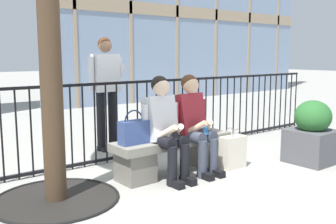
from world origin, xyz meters
TOP-DOWN VIEW (x-y plane):
  - ground_plane at (0.00, 0.00)m, footprint 60.00×60.00m
  - stone_bench at (0.00, 0.00)m, footprint 1.60×0.44m
  - seated_person_with_phone at (-0.23, -0.13)m, footprint 0.52×0.66m
  - seated_person_companion at (0.23, -0.13)m, footprint 0.52×0.66m
  - handbag_on_bench at (-0.58, -0.01)m, footprint 0.34×0.16m
  - shopping_bag at (0.73, -0.32)m, footprint 0.35×0.17m
  - bystander_at_railing at (-0.04, 1.55)m, footprint 0.55×0.27m
  - plaza_railing at (-0.00, 0.90)m, footprint 7.89×0.04m
  - planter at (1.76, -0.81)m, footprint 0.57×0.57m

SIDE VIEW (x-z plane):
  - ground_plane at x=0.00m, z-range 0.00..0.00m
  - shopping_bag at x=0.73m, z-range -0.05..0.48m
  - stone_bench at x=0.00m, z-range 0.05..0.50m
  - planter at x=1.76m, z-range -0.03..0.82m
  - plaza_railing at x=0.00m, z-range 0.01..1.10m
  - handbag_on_bench at x=-0.58m, z-range 0.40..0.79m
  - seated_person_with_phone at x=-0.23m, z-range 0.04..1.26m
  - seated_person_companion at x=0.23m, z-range 0.04..1.26m
  - bystander_at_railing at x=-0.04m, z-range 0.15..1.86m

